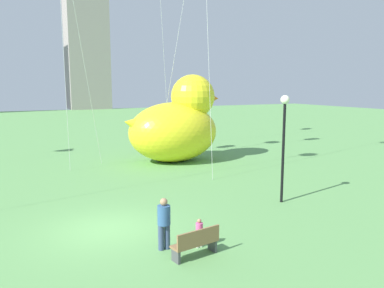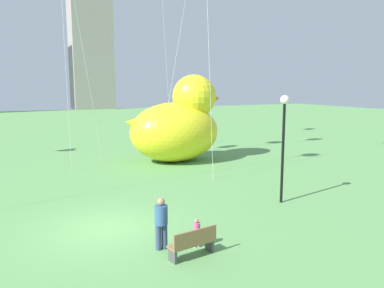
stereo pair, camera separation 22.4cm
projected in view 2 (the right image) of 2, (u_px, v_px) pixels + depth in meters
The scene contains 6 objects.
ground_plane at pixel (106, 229), 13.72m from camera, with size 140.00×140.00×0.00m, color #5E9853.
park_bench at pixel (193, 242), 11.38m from camera, with size 1.56×0.68×0.90m.
person_adult at pixel (161, 221), 11.89m from camera, with size 0.41×0.41×1.66m.
person_child at pixel (197, 232), 12.08m from camera, with size 0.23×0.23×0.94m.
giant_inflatable_duck at pixel (178, 125), 25.61m from camera, with size 7.02×4.50×5.81m.
lamppost at pixel (284, 129), 16.32m from camera, with size 0.38×0.38×4.68m.
Camera 2 is at (-2.88, -13.14, 5.11)m, focal length 35.79 mm.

